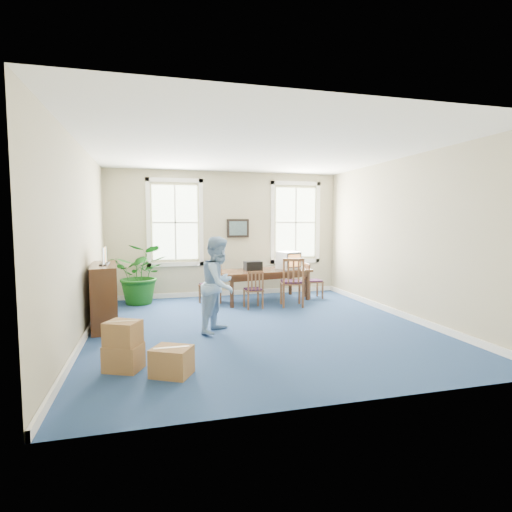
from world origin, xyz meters
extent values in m
plane|color=navy|center=(0.00, 0.00, 0.00)|extent=(6.50, 6.50, 0.00)
plane|color=white|center=(0.00, 0.00, 3.20)|extent=(6.50, 6.50, 0.00)
plane|color=tan|center=(0.00, 3.25, 1.60)|extent=(6.50, 0.00, 6.50)
plane|color=tan|center=(0.00, -3.25, 1.60)|extent=(6.50, 0.00, 6.50)
plane|color=tan|center=(-3.00, 0.00, 1.60)|extent=(0.00, 6.50, 6.50)
plane|color=tan|center=(3.00, 0.00, 1.60)|extent=(0.00, 6.50, 6.50)
cube|color=white|center=(0.00, 3.22, 0.06)|extent=(6.00, 0.04, 0.12)
cube|color=white|center=(-2.97, 0.00, 0.06)|extent=(0.04, 6.50, 0.12)
cube|color=white|center=(2.97, 0.00, 0.06)|extent=(0.04, 6.50, 0.12)
cube|color=white|center=(1.69, 2.28, 0.78)|extent=(0.15, 0.18, 0.04)
cube|color=black|center=(0.48, 2.33, 0.86)|extent=(0.44, 0.31, 0.21)
imported|color=#86ACD4|center=(-0.76, -0.14, 0.83)|extent=(0.99, 1.03, 1.67)
cube|color=#442615|center=(-2.75, 0.77, 0.60)|extent=(0.57, 1.55, 1.19)
imported|color=#0F470F|center=(-2.13, 2.66, 0.70)|extent=(1.49, 1.37, 1.41)
camera|label=1|loc=(-1.90, -6.96, 1.93)|focal=28.00mm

